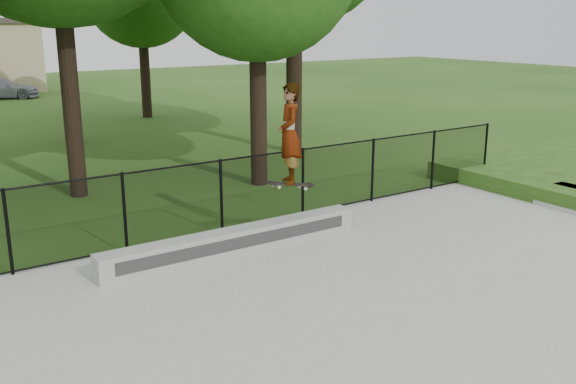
% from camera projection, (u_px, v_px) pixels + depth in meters
% --- Properties ---
extents(ground, '(100.00, 100.00, 0.00)m').
position_uv_depth(ground, '(442.00, 357.00, 8.27)').
color(ground, '#244C15').
rests_on(ground, ground).
extents(concrete_slab, '(14.00, 12.00, 0.06)m').
position_uv_depth(concrete_slab, '(442.00, 355.00, 8.26)').
color(concrete_slab, '#9D9C97').
rests_on(concrete_slab, ground).
extents(grind_ledge, '(5.20, 0.40, 0.45)m').
position_uv_depth(grind_ledge, '(235.00, 241.00, 11.74)').
color(grind_ledge, '#A3A39E').
rests_on(grind_ledge, concrete_slab).
extents(car_c, '(3.85, 2.75, 1.11)m').
position_uv_depth(car_c, '(2.00, 88.00, 35.12)').
color(car_c, '#8D90A0').
rests_on(car_c, ground).
extents(skater_airborne, '(0.83, 0.80, 2.03)m').
position_uv_depth(skater_airborne, '(289.00, 135.00, 11.79)').
color(skater_airborne, black).
rests_on(skater_airborne, ground).
extents(chainlink_fence, '(16.06, 0.06, 1.50)m').
position_uv_depth(chainlink_fence, '(221.00, 196.00, 12.77)').
color(chainlink_fence, black).
rests_on(chainlink_fence, concrete_slab).
extents(concrete_steps, '(1.07, 1.20, 0.45)m').
position_uv_depth(concrete_steps, '(573.00, 201.00, 14.75)').
color(concrete_steps, '#9D9C97').
rests_on(concrete_steps, ground).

